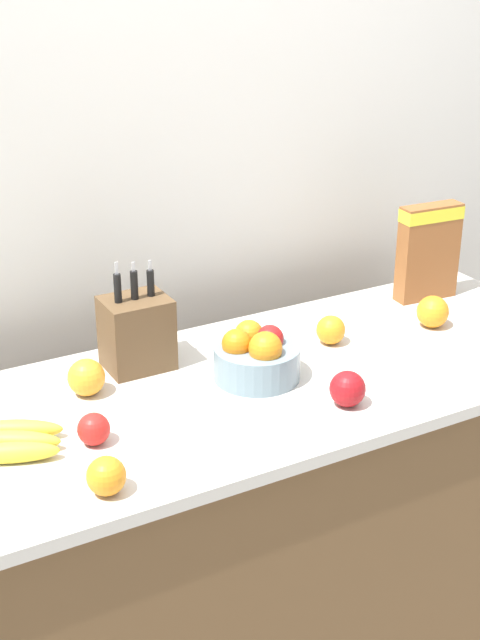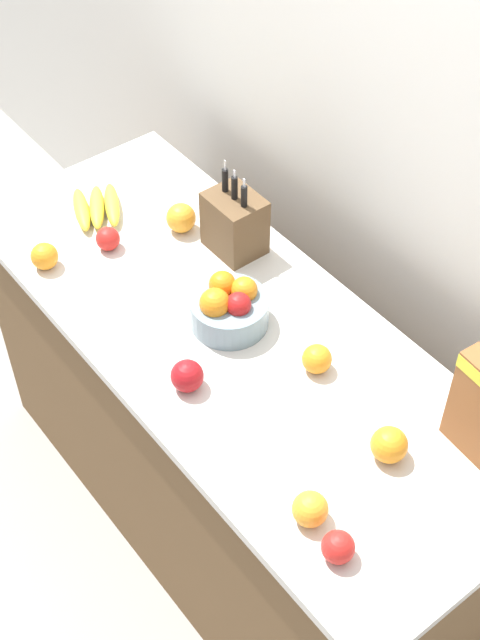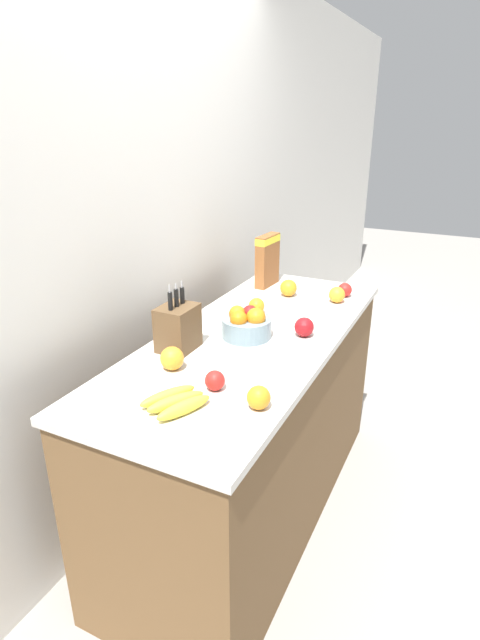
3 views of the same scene
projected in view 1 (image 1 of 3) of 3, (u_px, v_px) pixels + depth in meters
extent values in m
cube|color=silver|center=(167.00, 175.00, 2.45)|extent=(9.00, 0.06, 2.60)
cube|color=brown|center=(268.00, 539.00, 2.34)|extent=(1.74, 0.67, 0.90)
cube|color=beige|center=(270.00, 382.00, 2.15)|extent=(1.77, 0.70, 0.03)
cube|color=brown|center=(137.00, 333.00, 2.16)|extent=(0.16, 0.13, 0.18)
cylinder|color=black|center=(118.00, 288.00, 2.09)|extent=(0.02, 0.02, 0.07)
cube|color=silver|center=(116.00, 268.00, 2.07)|extent=(0.01, 0.00, 0.03)
cylinder|color=black|center=(134.00, 285.00, 2.11)|extent=(0.02, 0.02, 0.07)
cube|color=silver|center=(133.00, 267.00, 2.09)|extent=(0.01, 0.00, 0.02)
cylinder|color=black|center=(151.00, 283.00, 2.13)|extent=(0.02, 0.02, 0.07)
cube|color=silver|center=(150.00, 265.00, 2.11)|extent=(0.01, 0.00, 0.03)
cube|color=brown|center=(428.00, 252.00, 2.55)|extent=(0.19, 0.07, 0.28)
cube|color=yellow|center=(432.00, 214.00, 2.50)|extent=(0.19, 0.07, 0.04)
cylinder|color=gray|center=(257.00, 362.00, 2.13)|extent=(0.21, 0.21, 0.08)
sphere|color=red|center=(270.00, 339.00, 2.13)|extent=(0.07, 0.07, 0.07)
sphere|color=orange|center=(249.00, 334.00, 2.15)|extent=(0.07, 0.07, 0.07)
sphere|color=orange|center=(237.00, 344.00, 2.10)|extent=(0.07, 0.07, 0.07)
sphere|color=orange|center=(265.00, 348.00, 2.07)|extent=(0.08, 0.08, 0.08)
ellipsoid|color=yellow|center=(10.00, 453.00, 1.80)|extent=(0.20, 0.12, 0.04)
ellipsoid|color=yellow|center=(13.00, 441.00, 1.84)|extent=(0.19, 0.14, 0.04)
ellipsoid|color=yellow|center=(16.00, 429.00, 1.88)|extent=(0.20, 0.13, 0.04)
sphere|color=#A31419|center=(348.00, 389.00, 2.01)|extent=(0.08, 0.08, 0.08)
sphere|color=red|center=(94.00, 429.00, 1.86)|extent=(0.07, 0.07, 0.07)
sphere|color=orange|center=(86.00, 377.00, 2.05)|extent=(0.09, 0.09, 0.09)
sphere|color=orange|center=(433.00, 312.00, 2.40)|extent=(0.09, 0.09, 0.09)
sphere|color=orange|center=(331.00, 330.00, 2.31)|extent=(0.08, 0.08, 0.08)
sphere|color=orange|center=(106.00, 476.00, 1.69)|extent=(0.08, 0.08, 0.08)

